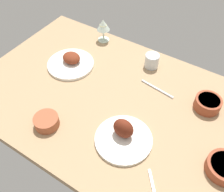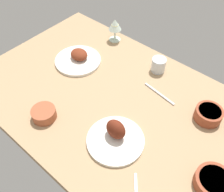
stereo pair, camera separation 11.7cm
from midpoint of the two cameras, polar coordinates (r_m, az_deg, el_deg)
The scene contains 9 objects.
dining_table at distance 125.98cm, azimuth -2.66°, elevation -1.35°, with size 140.00×90.00×4.00cm, color tan.
plate_near_viewer at distance 143.56cm, azimuth -11.51°, elevation 7.30°, with size 25.49×25.49×6.77cm.
plate_center_main at distance 108.48cm, azimuth -0.55°, elevation -9.01°, with size 24.56×24.56×10.67cm.
bowl_onions at distance 117.93cm, azimuth -17.25°, elevation -5.55°, with size 11.10×11.10×4.85cm.
bowl_potatoes at distance 124.67cm, azimuth 18.14°, elevation -1.69°, with size 12.25×12.25×5.62cm.
wine_glass at distance 154.35cm, azimuth -4.23°, elevation 15.26°, with size 7.60×7.60×14.00cm.
water_tumbler at distance 139.42cm, azimuth 6.51°, elevation 7.72°, with size 7.61×7.61×7.64cm, color silver.
fork_loose at distance 100.80cm, azimuth 5.84°, elevation -20.50°, with size 16.62×0.90×0.80cm, color silver.
spoon_loose at distance 129.30cm, azimuth 7.52°, elevation 1.46°, with size 18.84×0.90×0.80cm, color silver.
Camera 1 is at (44.01, -68.79, 98.10)cm, focal length 40.91 mm.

